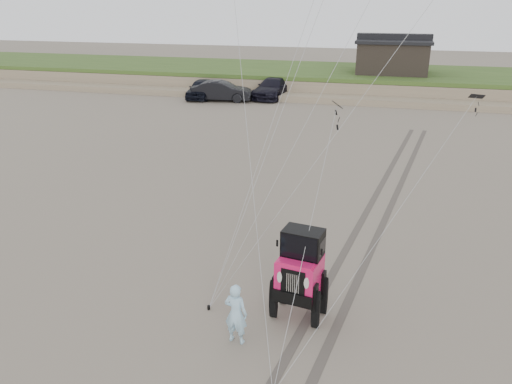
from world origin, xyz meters
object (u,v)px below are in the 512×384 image
Objects in this scene: truck_a at (202,89)px; jeep at (299,284)px; cabin at (393,55)px; truck_b at (222,91)px; man at (236,314)px; truck_c at (273,88)px.

jeep is (13.69, -28.80, 0.18)m from truck_a.
cabin is 36.13m from jeep.
jeep is at bearing -165.47° from truck_b.
truck_b reaches higher than man.
man is at bearing -72.03° from truck_c.
truck_b is (2.04, -0.83, 0.03)m from truck_a.
truck_a is at bearing 59.82° from truck_b.
cabin is at bearing 96.15° from jeep.
truck_b is at bearing -64.20° from man.
truck_a is at bearing -154.84° from cabin.
man is (-2.95, -37.47, -2.44)m from cabin.
man is (6.62, -31.99, -0.03)m from truck_c.
truck_a is (-15.36, -7.22, -2.44)m from cabin.
jeep reaches higher than man.
truck_b is at bearing 121.42° from jeep.
truck_a is 2.91× the size of man.
cabin is 4.01× the size of man.
jeep is at bearing -68.96° from truck_a.
truck_b is at bearing -139.36° from truck_c.
truck_b is 30.31m from jeep.
truck_c is at bearing 113.31° from jeep.
truck_b is (-13.32, -8.04, -2.42)m from cabin.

